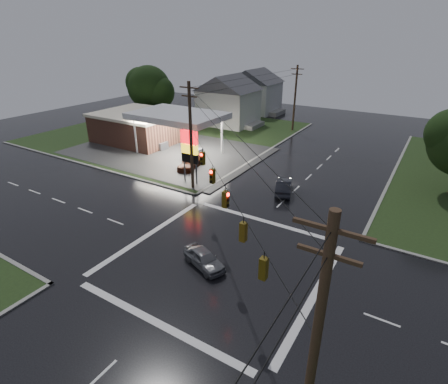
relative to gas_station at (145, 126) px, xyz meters
The scene contains 14 objects.
ground 32.46m from the gas_station, 37.50° to the right, with size 120.00×120.00×0.00m, color black.
grass_nw 6.79m from the gas_station, 92.95° to the left, with size 36.00×36.00×0.08m, color #1E2F15.
gas_station is the anchor object (origin of this frame).
pylon_sign 17.81m from the gas_station, 31.22° to the right, with size 2.00×0.35×6.00m.
utility_pole_nw 19.38m from the gas_station, 32.23° to the right, with size 2.20×0.32×11.00m.
utility_pole_se 45.83m from the gas_station, 39.70° to the right, with size 2.20×0.32×11.00m.
utility_pole_n 24.60m from the gas_station, 48.53° to the left, with size 2.20×0.32×10.50m.
traffic_signals 32.63m from the gas_station, 37.50° to the right, with size 26.87×26.87×1.47m.
house_near 17.07m from the gas_station, 73.83° to the left, with size 11.05×8.48×8.60m.
house_far 28.61m from the gas_station, 82.50° to the left, with size 11.05×8.48×8.60m.
tree_nw_behind 13.63m from the gas_station, 128.42° to the left, with size 8.93×7.60×10.00m.
car_north 25.72m from the gas_station, 14.12° to the right, with size 1.53×4.39×1.44m, color black.
car_crossing 32.60m from the gas_station, 39.84° to the right, with size 1.50×3.72×1.27m, color slate.
car_pump 13.63m from the gas_station, 24.06° to the right, with size 1.82×4.48×1.30m, color #4D2011.
Camera 1 is at (11.24, -17.80, 15.16)m, focal length 28.00 mm.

